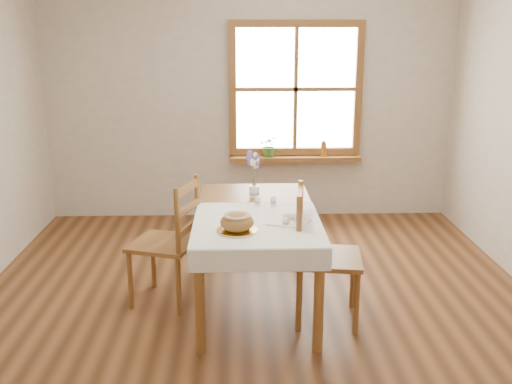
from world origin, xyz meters
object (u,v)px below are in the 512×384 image
dining_table (256,222)px  flower_vase (254,192)px  chair_right (328,256)px  bread_plate (237,230)px  chair_left (164,241)px

dining_table → flower_vase: flower_vase is taller
dining_table → chair_right: (0.51, -0.31, -0.16)m
chair_right → bread_plate: chair_right is taller
bread_plate → flower_vase: bearing=80.5°
dining_table → chair_left: chair_left is taller
chair_left → chair_right: 1.27m
dining_table → chair_left: size_ratio=1.60×
chair_left → flower_vase: 0.84m
chair_left → bread_plate: 0.81m
dining_table → bread_plate: 0.51m
chair_right → bread_plate: 0.73m
dining_table → chair_left: 0.73m
dining_table → bread_plate: size_ratio=5.98×
bread_plate → flower_vase: flower_vase is taller
chair_left → flower_vase: bearing=132.4°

